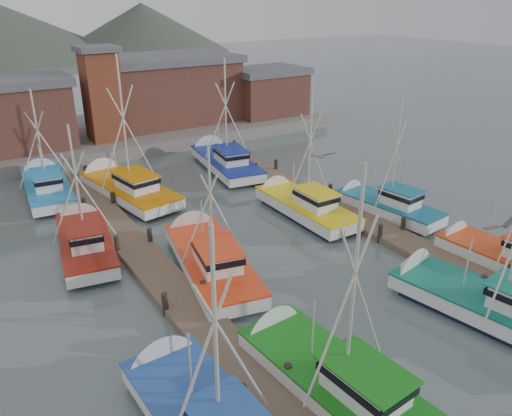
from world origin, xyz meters
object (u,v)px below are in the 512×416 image
boat_4 (330,378)px  boat_12 (125,187)px  lookout_tower (102,93)px  boat_8 (209,257)px

boat_4 → boat_12: boat_12 is taller
boat_12 → lookout_tower: bearing=69.1°
boat_4 → lookout_tower: bearing=81.6°
boat_12 → boat_4: bearing=-99.9°
boat_4 → boat_12: size_ratio=0.90×
lookout_tower → boat_4: (-2.71, -35.95, -4.87)m
lookout_tower → boat_12: (-2.49, -12.22, -4.86)m
boat_4 → boat_8: size_ratio=0.98×
boat_4 → boat_12: (0.22, 23.73, 0.00)m
lookout_tower → boat_4: 36.38m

